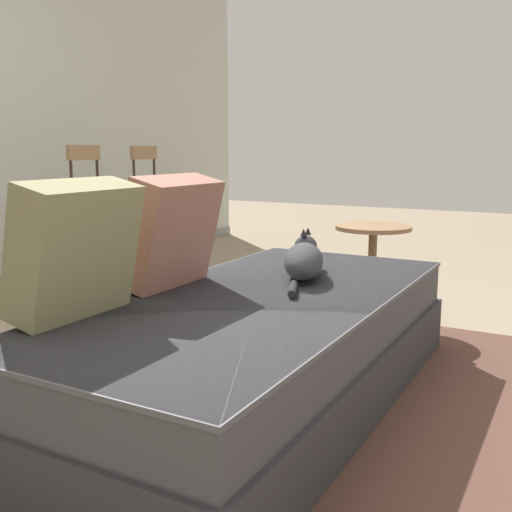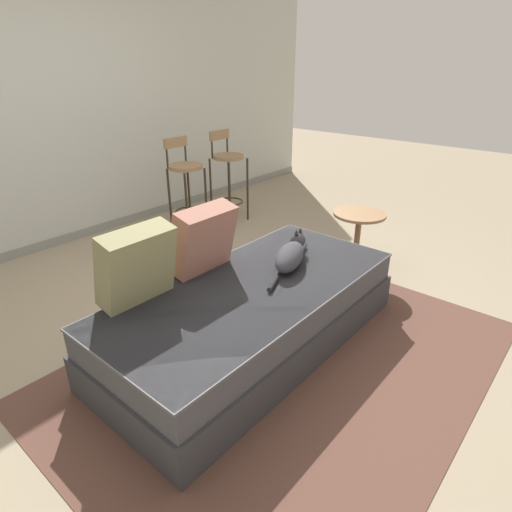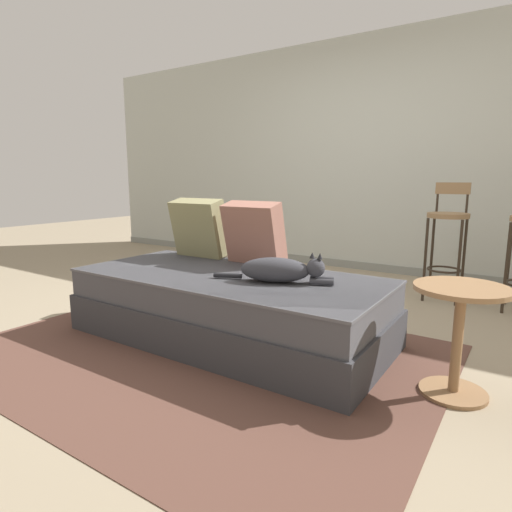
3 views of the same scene
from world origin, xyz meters
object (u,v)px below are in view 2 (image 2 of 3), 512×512
object	(u,v)px
bar_stool_near_window	(185,179)
side_table	(358,234)
couch	(253,314)
bar_stool_by_doorway	(228,170)
throw_pillow_corner	(136,265)
throw_pillow_middle	(203,239)
cat	(291,255)

from	to	relation	value
bar_stool_near_window	side_table	distance (m)	1.84
couch	bar_stool_near_window	xyz separation A→B (m)	(1.01, 1.78, 0.39)
bar_stool_by_doorway	side_table	distance (m)	1.81
throw_pillow_corner	bar_stool_near_window	distance (m)	2.12
throw_pillow_corner	side_table	xyz separation A→B (m)	(1.95, -0.38, -0.31)
throw_pillow_corner	side_table	distance (m)	2.01
throw_pillow_corner	throw_pillow_middle	world-z (taller)	throw_pillow_corner
throw_pillow_corner	bar_stool_by_doorway	distance (m)	2.61
cat	bar_stool_by_doorway	distance (m)	2.18
throw_pillow_middle	side_table	world-z (taller)	throw_pillow_middle
throw_pillow_corner	bar_stool_by_doorway	size ratio (longest dim) A/B	0.45
cat	bar_stool_near_window	world-z (taller)	bar_stool_near_window
couch	side_table	bearing A→B (deg)	0.05
bar_stool_near_window	side_table	size ratio (longest dim) A/B	1.84
cat	bar_stool_near_window	xyz separation A→B (m)	(0.62, 1.79, 0.10)
throw_pillow_corner	side_table	size ratio (longest dim) A/B	0.84
throw_pillow_middle	bar_stool_by_doorway	xyz separation A→B (m)	(1.69, 1.40, -0.07)
throw_pillow_middle	bar_stool_near_window	xyz separation A→B (m)	(1.07, 1.40, -0.05)
cat	side_table	world-z (taller)	cat
couch	throw_pillow_middle	distance (m)	0.59
bar_stool_by_doorway	couch	bearing A→B (deg)	-132.54
couch	cat	xyz separation A→B (m)	(0.39, -0.01, 0.29)
couch	bar_stool_by_doorway	world-z (taller)	bar_stool_by_doorway
throw_pillow_middle	cat	xyz separation A→B (m)	(0.44, -0.39, -0.15)
bar_stool_near_window	throw_pillow_middle	bearing A→B (deg)	-127.22
throw_pillow_corner	bar_stool_by_doorway	xyz separation A→B (m)	(2.20, 1.40, -0.07)
throw_pillow_corner	cat	world-z (taller)	throw_pillow_corner
cat	side_table	distance (m)	1.00
couch	cat	world-z (taller)	cat
couch	bar_stool_near_window	bearing A→B (deg)	60.38
throw_pillow_corner	bar_stool_by_doorway	world-z (taller)	bar_stool_by_doorway
cat	side_table	size ratio (longest dim) A/B	1.30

